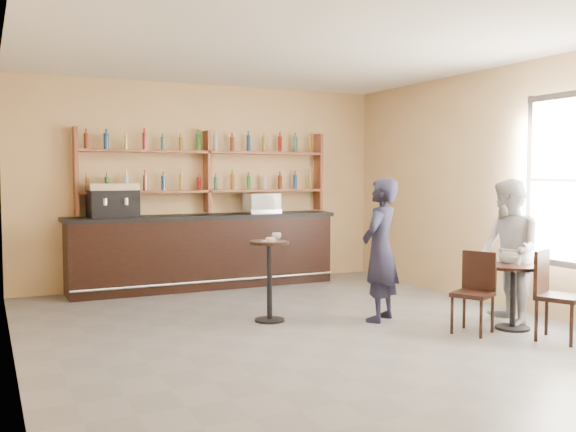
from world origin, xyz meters
name	(u,v)px	position (x,y,z in m)	size (l,w,h in m)	color
floor	(302,331)	(0.00, 0.00, 0.00)	(7.00, 7.00, 0.00)	slate
ceiling	(303,44)	(0.00, 0.00, 3.20)	(7.00, 7.00, 0.00)	white
wall_back	(205,185)	(0.00, 3.50, 1.60)	(7.00, 7.00, 0.00)	tan
wall_front	(555,201)	(0.00, -3.50, 1.60)	(7.00, 7.00, 0.00)	tan
wall_left	(10,193)	(-3.00, 0.00, 1.60)	(7.00, 7.00, 0.00)	tan
wall_right	(506,187)	(3.00, 0.00, 1.60)	(7.00, 7.00, 0.00)	tan
shelf_unit	(207,172)	(0.00, 3.37, 1.81)	(4.00, 0.26, 1.40)	brown
liquor_bottles	(207,161)	(0.00, 3.37, 1.98)	(3.68, 0.10, 1.00)	#8C5919
bar_counter	(204,251)	(-0.13, 3.15, 0.57)	(4.22, 0.82, 1.14)	black
espresso_machine	(113,200)	(-1.52, 3.15, 1.39)	(0.69, 0.44, 0.49)	black
pastry_case	(262,203)	(0.84, 3.15, 1.30)	(0.53, 0.43, 0.32)	silver
pedestal_table	(269,281)	(-0.15, 0.59, 0.49)	(0.47, 0.47, 0.97)	black
napkin	(269,241)	(-0.15, 0.59, 0.97)	(0.15, 0.15, 0.00)	white
donut	(270,239)	(-0.14, 0.58, 1.00)	(0.12, 0.12, 0.04)	#C67948
cup_pedestal	(277,236)	(-0.01, 0.69, 1.01)	(0.11, 0.11, 0.09)	white
man_main	(380,250)	(1.08, 0.05, 0.86)	(0.63, 0.41, 1.72)	black
cafe_table	(513,297)	(2.21, -0.96, 0.37)	(0.58, 0.58, 0.74)	black
cup_cafe	(517,261)	(2.26, -0.96, 0.78)	(0.10, 0.10, 0.09)	white
chair_west	(473,293)	(1.66, -0.91, 0.45)	(0.39, 0.39, 0.90)	black
chair_south	(559,296)	(2.26, -1.56, 0.48)	(0.41, 0.41, 0.96)	black
patron_second	(508,252)	(2.34, -0.74, 0.86)	(0.84, 0.65, 1.72)	#9C9CA1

